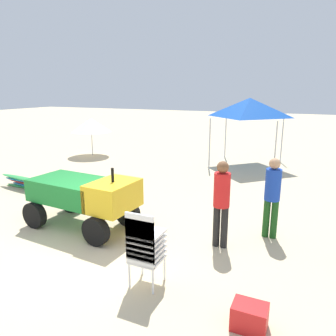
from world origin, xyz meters
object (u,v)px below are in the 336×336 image
utility_cart (85,195)px  lifeguard_near_left (222,198)px  lifeguard_near_center (272,193)px  cooler_box (249,317)px  beach_umbrella_left (91,125)px  surfboard_pile (29,183)px  stacked_plastic_chairs (144,244)px  popup_canopy (250,107)px

utility_cart → lifeguard_near_left: size_ratio=1.49×
utility_cart → lifeguard_near_center: lifeguard_near_center is taller
lifeguard_near_left → cooler_box: bearing=-64.8°
lifeguard_near_left → beach_umbrella_left: bearing=141.5°
surfboard_pile → lifeguard_near_center: lifeguard_near_center is taller
utility_cart → stacked_plastic_chairs: 2.70m
stacked_plastic_chairs → lifeguard_near_left: lifeguard_near_left is taller
surfboard_pile → popup_canopy: (5.61, 6.13, 2.18)m
utility_cart → surfboard_pile: size_ratio=1.13×
stacked_plastic_chairs → lifeguard_near_left: 1.99m
lifeguard_near_left → cooler_box: 2.43m
lifeguard_near_left → lifeguard_near_center: 1.20m
surfboard_pile → beach_umbrella_left: size_ratio=1.24×
lifeguard_near_center → cooler_box: bearing=-87.7°
lifeguard_near_left → surfboard_pile: bearing=169.6°
stacked_plastic_chairs → cooler_box: size_ratio=2.83×
stacked_plastic_chairs → beach_umbrella_left: bearing=131.6°
utility_cart → beach_umbrella_left: 8.43m
beach_umbrella_left → cooler_box: bearing=-43.2°
beach_umbrella_left → stacked_plastic_chairs: bearing=-48.4°
surfboard_pile → popup_canopy: size_ratio=0.85×
popup_canopy → lifeguard_near_center: bearing=-74.9°
surfboard_pile → lifeguard_near_left: (6.51, -1.19, 0.82)m
surfboard_pile → popup_canopy: bearing=47.6°
surfboard_pile → cooler_box: surfboard_pile is taller
lifeguard_near_center → beach_umbrella_left: beach_umbrella_left is taller
lifeguard_near_left → stacked_plastic_chairs: bearing=-111.7°
utility_cart → popup_canopy: size_ratio=0.95×
lifeguard_near_left → beach_umbrella_left: beach_umbrella_left is taller
stacked_plastic_chairs → cooler_box: bearing=-7.8°
utility_cart → surfboard_pile: 3.88m
utility_cart → lifeguard_near_left: 3.05m
utility_cart → lifeguard_near_left: bearing=7.3°
popup_canopy → beach_umbrella_left: size_ratio=1.47×
popup_canopy → beach_umbrella_left: (-7.11, -0.96, -0.92)m
utility_cart → popup_canopy: popup_canopy is taller
surfboard_pile → beach_umbrella_left: (-1.50, 5.17, 1.26)m
cooler_box → surfboard_pile: bearing=156.5°
lifeguard_near_left → lifeguard_near_center: bearing=44.6°
beach_umbrella_left → cooler_box: 12.38m
cooler_box → beach_umbrella_left: bearing=136.8°
stacked_plastic_chairs → surfboard_pile: stacked_plastic_chairs is taller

